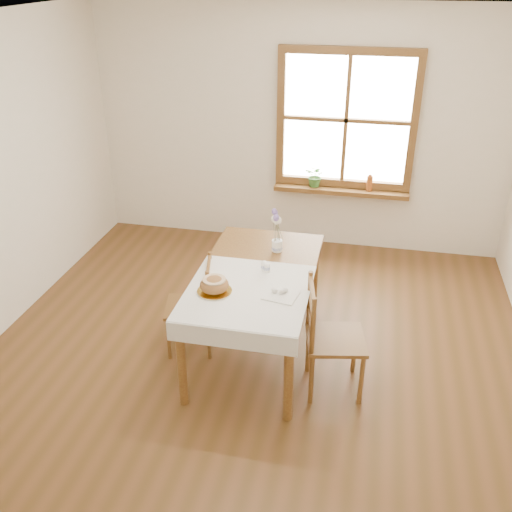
{
  "coord_description": "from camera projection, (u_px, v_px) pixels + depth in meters",
  "views": [
    {
      "loc": [
        0.82,
        -3.53,
        2.95
      ],
      "look_at": [
        0.0,
        0.3,
        0.9
      ],
      "focal_mm": 40.0,
      "sensor_mm": 36.0,
      "label": 1
    }
  ],
  "objects": [
    {
      "name": "ground",
      "position": [
        248.0,
        372.0,
        4.58
      ],
      "size": [
        5.0,
        5.0,
        0.0
      ],
      "primitive_type": "plane",
      "color": "brown",
      "rests_on": "ground"
    },
    {
      "name": "eggs",
      "position": [
        281.0,
        293.0,
        4.15
      ],
      "size": [
        0.21,
        0.19,
        0.04
      ],
      "primitive_type": null,
      "rotation": [
        0.0,
        0.0,
        -0.18
      ],
      "color": "silver",
      "rests_on": "egg_napkin"
    },
    {
      "name": "bread_loaf",
      "position": [
        214.0,
        284.0,
        4.18
      ],
      "size": [
        0.22,
        0.22,
        0.12
      ],
      "primitive_type": "ellipsoid",
      "color": "#976535",
      "rests_on": "bread_plate"
    },
    {
      "name": "potted_plant",
      "position": [
        316.0,
        178.0,
        6.24
      ],
      "size": [
        0.29,
        0.3,
        0.19
      ],
      "primitive_type": "imported",
      "rotation": [
        0.0,
        0.0,
        -0.37
      ],
      "color": "#3B722D",
      "rests_on": "window_sill"
    },
    {
      "name": "flower_vase",
      "position": [
        277.0,
        247.0,
        4.79
      ],
      "size": [
        0.11,
        0.11,
        0.1
      ],
      "primitive_type": "cylinder",
      "rotation": [
        0.0,
        0.0,
        0.3
      ],
      "color": "white",
      "rests_on": "dining_table"
    },
    {
      "name": "chair_right",
      "position": [
        336.0,
        338.0,
        4.22
      ],
      "size": [
        0.52,
        0.5,
        0.91
      ],
      "primitive_type": null,
      "rotation": [
        0.0,
        0.0,
        1.76
      ],
      "color": "brown",
      "rests_on": "ground"
    },
    {
      "name": "pepper_shaker",
      "position": [
        264.0,
        266.0,
        4.48
      ],
      "size": [
        0.05,
        0.05,
        0.09
      ],
      "primitive_type": "cylinder",
      "rotation": [
        0.0,
        0.0,
        -0.07
      ],
      "color": "white",
      "rests_on": "table_linen"
    },
    {
      "name": "window",
      "position": [
        346.0,
        120.0,
        5.95
      ],
      "size": [
        1.46,
        0.08,
        1.46
      ],
      "color": "brown",
      "rests_on": "ground"
    },
    {
      "name": "table_linen",
      "position": [
        247.0,
        292.0,
        4.23
      ],
      "size": [
        0.91,
        0.99,
        0.01
      ],
      "primitive_type": "cube",
      "color": "white",
      "rests_on": "dining_table"
    },
    {
      "name": "bread_plate",
      "position": [
        215.0,
        291.0,
        4.21
      ],
      "size": [
        0.3,
        0.3,
        0.01
      ],
      "primitive_type": "cylinder",
      "rotation": [
        0.0,
        0.0,
        0.21
      ],
      "color": "white",
      "rests_on": "table_linen"
    },
    {
      "name": "egg_napkin",
      "position": [
        281.0,
        296.0,
        4.16
      ],
      "size": [
        0.27,
        0.24,
        0.01
      ],
      "primitive_type": "cube",
      "rotation": [
        0.0,
        0.0,
        -0.18
      ],
      "color": "white",
      "rests_on": "table_linen"
    },
    {
      "name": "dining_table",
      "position": [
        256.0,
        282.0,
        4.53
      ],
      "size": [
        0.9,
        1.6,
        0.75
      ],
      "color": "brown",
      "rests_on": "ground"
    },
    {
      "name": "amber_bottle",
      "position": [
        370.0,
        182.0,
        6.13
      ],
      "size": [
        0.08,
        0.08,
        0.18
      ],
      "primitive_type": "cylinder",
      "rotation": [
        0.0,
        0.0,
        -0.19
      ],
      "color": "#AA541F",
      "rests_on": "window_sill"
    },
    {
      "name": "chair_left",
      "position": [
        189.0,
        305.0,
        4.7
      ],
      "size": [
        0.48,
        0.46,
        0.82
      ],
      "primitive_type": null,
      "rotation": [
        0.0,
        0.0,
        -1.35
      ],
      "color": "brown",
      "rests_on": "ground"
    },
    {
      "name": "window_sill",
      "position": [
        341.0,
        191.0,
        6.24
      ],
      "size": [
        1.46,
        0.2,
        0.05
      ],
      "color": "brown",
      "rests_on": "ground"
    },
    {
      "name": "room_walls",
      "position": [
        247.0,
        169.0,
        3.79
      ],
      "size": [
        4.6,
        5.1,
        2.65
      ],
      "color": "white",
      "rests_on": "ground"
    },
    {
      "name": "salt_shaker",
      "position": [
        267.0,
        267.0,
        4.46
      ],
      "size": [
        0.05,
        0.05,
        0.08
      ],
      "primitive_type": "cylinder",
      "rotation": [
        0.0,
        0.0,
        0.04
      ],
      "color": "white",
      "rests_on": "table_linen"
    },
    {
      "name": "lavender_bouquet",
      "position": [
        277.0,
        225.0,
        4.7
      ],
      "size": [
        0.16,
        0.16,
        0.3
      ],
      "primitive_type": null,
      "color": "#6E579A",
      "rests_on": "flower_vase"
    }
  ]
}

